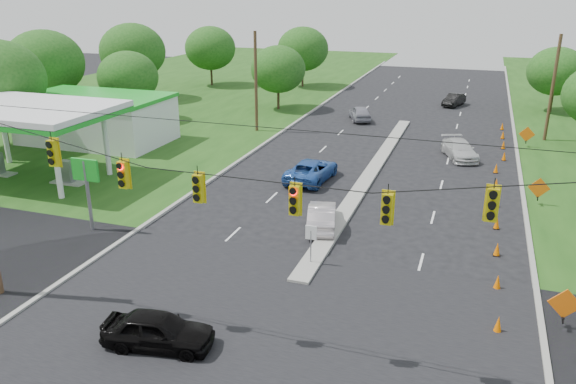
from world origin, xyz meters
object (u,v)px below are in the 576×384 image
at_px(white_sedan, 322,216).
at_px(blue_pickup, 312,170).
at_px(black_sedan, 158,330).
at_px(gas_station, 86,117).

bearing_deg(white_sedan, blue_pickup, -83.00).
bearing_deg(black_sedan, white_sedan, -21.44).
xyz_separation_m(black_sedan, white_sedan, (2.68, 12.59, -0.01)).
bearing_deg(black_sedan, gas_station, 32.77).
bearing_deg(gas_station, blue_pickup, -6.05).
relative_size(black_sedan, blue_pickup, 0.78).
bearing_deg(white_sedan, black_sedan, 64.19).
distance_m(gas_station, black_sedan, 30.19).
height_order(white_sedan, blue_pickup, blue_pickup).
distance_m(black_sedan, blue_pickup, 20.21).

